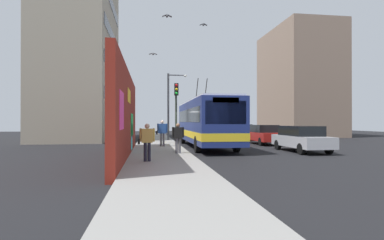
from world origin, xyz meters
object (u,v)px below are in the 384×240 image
pedestrian_midblock (162,131)px  city_bus (205,121)px  parked_car_red (263,134)px  street_lamp (171,101)px  pedestrian_near_wall (147,139)px  pedestrian_at_curb (178,136)px  parked_car_dark_gray (241,132)px  traffic_light (176,104)px  parked_car_silver (301,138)px  parked_car_black (225,130)px

pedestrian_midblock → city_bus: bearing=-79.1°
parked_car_red → street_lamp: size_ratio=0.76×
pedestrian_near_wall → pedestrian_midblock: bearing=-7.2°
pedestrian_at_curb → pedestrian_near_wall: size_ratio=1.00×
city_bus → street_lamp: (6.60, 2.04, 1.86)m
pedestrian_at_curb → street_lamp: (11.88, -0.45, 2.63)m
pedestrian_near_wall → parked_car_dark_gray: bearing=-29.2°
pedestrian_midblock → traffic_light: (0.12, -0.98, 1.87)m
parked_car_red → pedestrian_near_wall: size_ratio=2.92×
parked_car_red → parked_car_silver: bearing=-180.0°
pedestrian_midblock → parked_car_red: bearing=-71.7°
parked_car_black → pedestrian_near_wall: (-22.93, 9.31, 0.25)m
parked_car_black → pedestrian_near_wall: pedestrian_near_wall is taller
parked_car_dark_gray → street_lamp: street_lamp is taller
city_bus → pedestrian_at_curb: city_bus is taller
city_bus → parked_car_silver: (-4.05, -5.20, -1.03)m
parked_car_dark_gray → traffic_light: bearing=139.9°
parked_car_silver → parked_car_dark_gray: same height
parked_car_silver → pedestrian_at_curb: (-1.23, 7.68, 0.25)m
parked_car_silver → parked_car_black: size_ratio=1.07×
street_lamp → parked_car_black: bearing=-42.3°
parked_car_red → traffic_light: bearing=109.7°
city_bus → parked_car_red: city_bus is taller
parked_car_black → pedestrian_midblock: 17.29m
parked_car_silver → pedestrian_near_wall: 10.28m
parked_car_dark_gray → street_lamp: (-1.65, 7.24, 2.89)m
parked_car_dark_gray → pedestrian_at_curb: 15.56m
parked_car_dark_gray → pedestrian_near_wall: pedestrian_near_wall is taller
parked_car_black → traffic_light: traffic_light is taller
pedestrian_at_curb → pedestrian_near_wall: (-3.11, 1.63, 0.00)m
parked_car_red → pedestrian_midblock: size_ratio=2.63×
parked_car_red → parked_car_dark_gray: size_ratio=0.98×
city_bus → street_lamp: 7.15m
pedestrian_near_wall → street_lamp: 15.36m
parked_car_silver → parked_car_red: (6.20, 0.00, -0.00)m
parked_car_silver → pedestrian_at_curb: size_ratio=2.93×
parked_car_silver → pedestrian_at_curb: 7.78m
city_bus → parked_car_silver: bearing=-127.9°
parked_car_silver → traffic_light: traffic_light is taller
parked_car_black → pedestrian_at_curb: pedestrian_at_curb is taller
city_bus → pedestrian_at_curb: 5.89m
parked_car_red → street_lamp: bearing=58.4°
city_bus → parked_car_black: (14.55, -5.20, -1.03)m
city_bus → pedestrian_at_curb: size_ratio=7.37×
parked_car_silver → traffic_light: bearing=64.1°
pedestrian_at_curb → city_bus: bearing=-25.2°
city_bus → parked_car_silver: city_bus is taller
city_bus → pedestrian_near_wall: 9.37m
traffic_light → pedestrian_at_curb: bearing=176.1°
parked_car_silver → pedestrian_near_wall: size_ratio=2.92×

